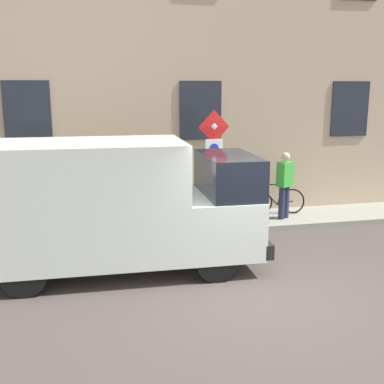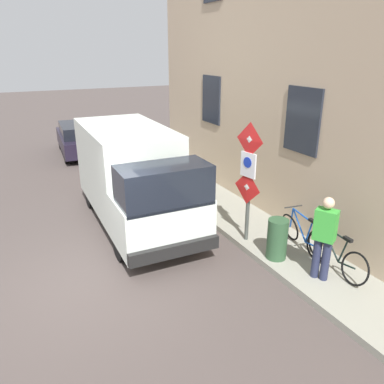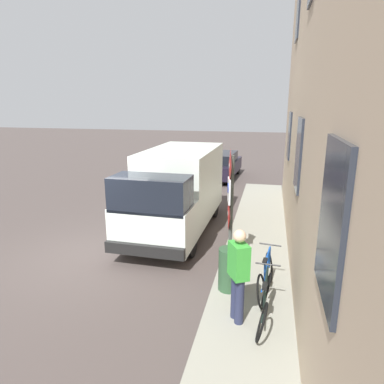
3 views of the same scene
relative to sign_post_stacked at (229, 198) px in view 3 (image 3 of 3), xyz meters
The scene contains 10 objects.
ground_plane 4.02m from the sign_post_stacked, behind, with size 80.00×80.00×0.00m, color #4A413D.
sidewalk_slab 1.86m from the sign_post_stacked, ahead, with size 1.64×17.52×0.14m, color gray.
building_facade 3.21m from the sign_post_stacked, ahead, with size 0.75×15.52×8.99m.
sign_post_stacked is the anchor object (origin of this frame).
delivery_van 3.13m from the sign_post_stacked, 127.97° to the left, with size 2.11×5.37×2.50m.
parked_hatchback 10.48m from the sign_post_stacked, 99.70° to the left, with size 2.01×4.11×1.38m.
bicycle_black 2.49m from the sign_post_stacked, 65.07° to the right, with size 0.46×1.72×0.89m.
bicycle_blue 1.87m from the sign_post_stacked, 47.63° to the right, with size 0.48×1.72×0.89m.
pedestrian 2.18m from the sign_post_stacked, 78.13° to the right, with size 0.42×0.48×1.72m.
litter_bin 1.59m from the sign_post_stacked, 81.45° to the right, with size 0.44×0.44×0.90m, color #2D5133.
Camera 3 is at (4.42, -7.40, 3.93)m, focal length 32.07 mm.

